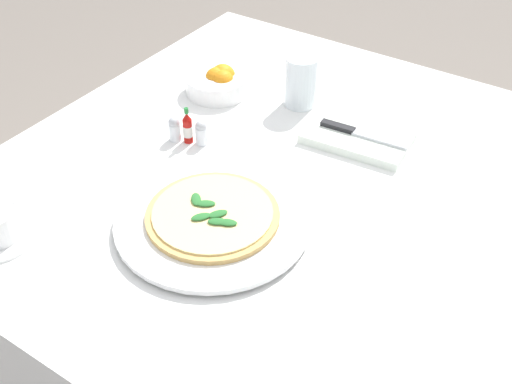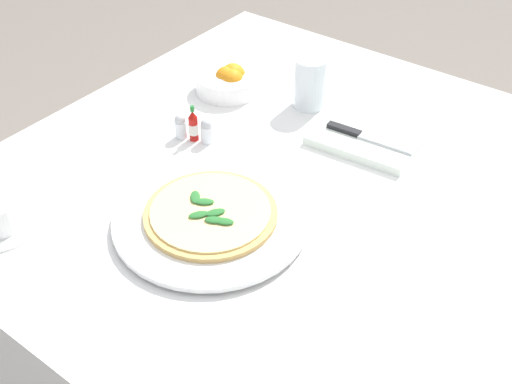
% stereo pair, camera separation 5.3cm
% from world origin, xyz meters
% --- Properties ---
extents(dining_table, '(1.16, 1.16, 0.74)m').
position_xyz_m(dining_table, '(0.00, 0.00, 0.61)').
color(dining_table, white).
rests_on(dining_table, ground_plane).
extents(pizza_plate, '(0.36, 0.36, 0.02)m').
position_xyz_m(pizza_plate, '(-0.05, -0.20, 0.75)').
color(pizza_plate, white).
rests_on(pizza_plate, dining_table).
extents(pizza, '(0.24, 0.24, 0.02)m').
position_xyz_m(pizza, '(-0.05, -0.20, 0.77)').
color(pizza, '#DBAD60').
rests_on(pizza, pizza_plate).
extents(water_glass_far_left, '(0.07, 0.07, 0.12)m').
position_xyz_m(water_glass_far_left, '(-0.14, 0.25, 0.80)').
color(water_glass_far_left, white).
rests_on(water_glass_far_left, dining_table).
extents(napkin_folded, '(0.23, 0.15, 0.02)m').
position_xyz_m(napkin_folded, '(0.05, 0.18, 0.75)').
color(napkin_folded, white).
rests_on(napkin_folded, dining_table).
extents(dinner_knife, '(0.20, 0.04, 0.01)m').
position_xyz_m(dinner_knife, '(0.05, 0.18, 0.76)').
color(dinner_knife, silver).
rests_on(dinner_knife, napkin_folded).
extents(citrus_bowl, '(0.15, 0.15, 0.07)m').
position_xyz_m(citrus_bowl, '(-0.33, 0.19, 0.77)').
color(citrus_bowl, white).
rests_on(citrus_bowl, dining_table).
extents(hot_sauce_bottle, '(0.02, 0.02, 0.08)m').
position_xyz_m(hot_sauce_bottle, '(-0.25, -0.02, 0.77)').
color(hot_sauce_bottle, '#B7140F').
rests_on(hot_sauce_bottle, dining_table).
extents(salt_shaker, '(0.03, 0.03, 0.06)m').
position_xyz_m(salt_shaker, '(-0.23, -0.01, 0.77)').
color(salt_shaker, white).
rests_on(salt_shaker, dining_table).
extents(pepper_shaker, '(0.03, 0.03, 0.06)m').
position_xyz_m(pepper_shaker, '(-0.28, -0.03, 0.77)').
color(pepper_shaker, white).
rests_on(pepper_shaker, dining_table).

